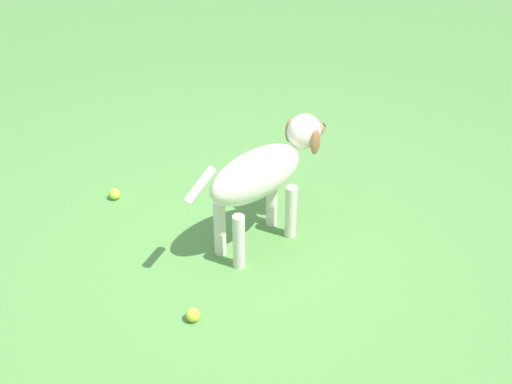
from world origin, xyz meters
TOP-DOWN VIEW (x-y plane):
  - ground at (0.00, 0.00)m, footprint 14.00×14.00m
  - dog at (-0.05, 0.28)m, footprint 0.26×0.95m
  - tennis_ball_0 at (0.12, -0.38)m, footprint 0.07×0.07m
  - tennis_ball_1 at (-0.94, -0.01)m, footprint 0.07×0.07m

SIDE VIEW (x-z plane):
  - ground at x=0.00m, z-range 0.00..0.00m
  - tennis_ball_0 at x=0.12m, z-range 0.00..0.07m
  - tennis_ball_1 at x=-0.94m, z-range 0.00..0.07m
  - dog at x=-0.05m, z-range 0.10..0.74m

